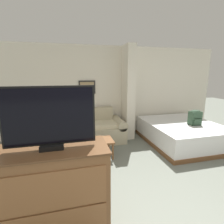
{
  "coord_description": "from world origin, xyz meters",
  "views": [
    {
      "loc": [
        -0.92,
        -1.16,
        1.84
      ],
      "look_at": [
        -0.05,
        2.28,
        1.05
      ],
      "focal_mm": 28.0,
      "sensor_mm": 36.0,
      "label": 1
    }
  ],
  "objects_px": {
    "bed": "(181,132)",
    "tv_dresser": "(56,193)",
    "coffee_table": "(96,142)",
    "table_lamp": "(44,117)",
    "couch": "(90,130)",
    "tv": "(50,118)",
    "backpack": "(195,117)"
  },
  "relations": [
    {
      "from": "coffee_table",
      "to": "table_lamp",
      "type": "xyz_separation_m",
      "value": [
        -1.14,
        0.9,
        0.42
      ]
    },
    {
      "from": "coffee_table",
      "to": "backpack",
      "type": "relative_size",
      "value": 1.93
    },
    {
      "from": "table_lamp",
      "to": "backpack",
      "type": "bearing_deg",
      "value": -12.56
    },
    {
      "from": "bed",
      "to": "backpack",
      "type": "bearing_deg",
      "value": -48.83
    },
    {
      "from": "coffee_table",
      "to": "backpack",
      "type": "distance_m",
      "value": 2.6
    },
    {
      "from": "tv",
      "to": "bed",
      "type": "relative_size",
      "value": 0.44
    },
    {
      "from": "couch",
      "to": "tv",
      "type": "height_order",
      "value": "tv"
    },
    {
      "from": "table_lamp",
      "to": "bed",
      "type": "xyz_separation_m",
      "value": [
        3.5,
        -0.59,
        -0.49
      ]
    },
    {
      "from": "couch",
      "to": "coffee_table",
      "type": "distance_m",
      "value": 0.97
    },
    {
      "from": "couch",
      "to": "backpack",
      "type": "height_order",
      "value": "backpack"
    },
    {
      "from": "bed",
      "to": "backpack",
      "type": "height_order",
      "value": "backpack"
    },
    {
      "from": "backpack",
      "to": "coffee_table",
      "type": "bearing_deg",
      "value": -178.24
    },
    {
      "from": "coffee_table",
      "to": "tv",
      "type": "xyz_separation_m",
      "value": [
        -0.73,
        -1.76,
        1.04
      ]
    },
    {
      "from": "couch",
      "to": "tv",
      "type": "xyz_separation_m",
      "value": [
        -0.72,
        -2.73,
        1.07
      ]
    },
    {
      "from": "table_lamp",
      "to": "bed",
      "type": "bearing_deg",
      "value": -9.6
    },
    {
      "from": "table_lamp",
      "to": "backpack",
      "type": "distance_m",
      "value": 3.8
    },
    {
      "from": "coffee_table",
      "to": "bed",
      "type": "distance_m",
      "value": 2.39
    },
    {
      "from": "bed",
      "to": "tv_dresser",
      "type": "bearing_deg",
      "value": -146.22
    },
    {
      "from": "couch",
      "to": "tv",
      "type": "distance_m",
      "value": 3.02
    },
    {
      "from": "tv_dresser",
      "to": "backpack",
      "type": "relative_size",
      "value": 3.02
    },
    {
      "from": "coffee_table",
      "to": "bed",
      "type": "relative_size",
      "value": 0.36
    },
    {
      "from": "couch",
      "to": "coffee_table",
      "type": "height_order",
      "value": "couch"
    },
    {
      "from": "tv_dresser",
      "to": "bed",
      "type": "bearing_deg",
      "value": 33.78
    },
    {
      "from": "table_lamp",
      "to": "bed",
      "type": "relative_size",
      "value": 0.18
    },
    {
      "from": "coffee_table",
      "to": "tv",
      "type": "height_order",
      "value": "tv"
    },
    {
      "from": "couch",
      "to": "coffee_table",
      "type": "xyz_separation_m",
      "value": [
        0.01,
        -0.97,
        0.03
      ]
    },
    {
      "from": "table_lamp",
      "to": "backpack",
      "type": "xyz_separation_m",
      "value": [
        3.71,
        -0.83,
        -0.02
      ]
    },
    {
      "from": "table_lamp",
      "to": "tv_dresser",
      "type": "distance_m",
      "value": 2.71
    },
    {
      "from": "couch",
      "to": "table_lamp",
      "type": "xyz_separation_m",
      "value": [
        -1.13,
        -0.06,
        0.44
      ]
    },
    {
      "from": "coffee_table",
      "to": "couch",
      "type": "bearing_deg",
      "value": 90.56
    },
    {
      "from": "tv",
      "to": "bed",
      "type": "distance_m",
      "value": 3.89
    },
    {
      "from": "bed",
      "to": "couch",
      "type": "bearing_deg",
      "value": 164.61
    }
  ]
}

